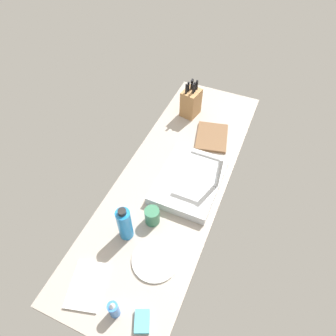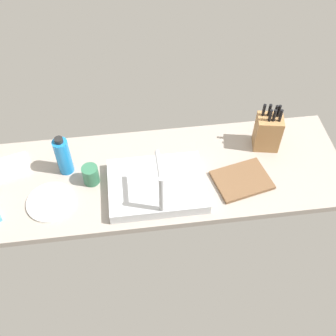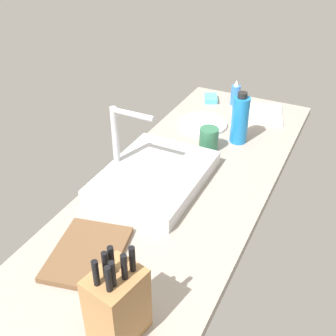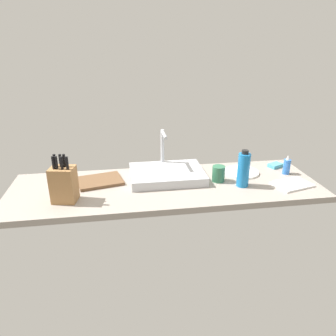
{
  "view_description": "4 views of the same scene",
  "coord_description": "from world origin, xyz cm",
  "px_view_note": "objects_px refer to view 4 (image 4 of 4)",
  "views": [
    {
      "loc": [
        99.89,
        38.64,
        137.92
      ],
      "look_at": [
        0.88,
        -4.11,
        9.51
      ],
      "focal_mm": 31.88,
      "sensor_mm": 36.0,
      "label": 1
    },
    {
      "loc": [
        11.94,
        127.28,
        160.93
      ],
      "look_at": [
        -3.83,
        4.1,
        11.88
      ],
      "focal_mm": 45.3,
      "sensor_mm": 36.0,
      "label": 2
    },
    {
      "loc": [
        -104.91,
        -48.97,
        90.83
      ],
      "look_at": [
        2.35,
        4.13,
        11.13
      ],
      "focal_mm": 44.71,
      "sensor_mm": 36.0,
      "label": 3
    },
    {
      "loc": [
        -24.54,
        -167.5,
        81.92
      ],
      "look_at": [
        1.62,
        2.23,
        13.15
      ],
      "focal_mm": 34.03,
      "sensor_mm": 36.0,
      "label": 4
    }
  ],
  "objects_px": {
    "coffee_mug": "(218,174)",
    "dish_sponge": "(275,165)",
    "cutting_board": "(100,181)",
    "dinner_plate": "(241,172)",
    "faucet": "(163,147)",
    "dish_towel": "(292,184)",
    "soap_bottle": "(287,166)",
    "sink_basin": "(167,174)",
    "knife_block": "(64,184)",
    "water_bottle": "(243,170)"
  },
  "relations": [
    {
      "from": "knife_block",
      "to": "cutting_board",
      "type": "bearing_deg",
      "value": 62.33
    },
    {
      "from": "soap_bottle",
      "to": "dish_towel",
      "type": "bearing_deg",
      "value": -106.1
    },
    {
      "from": "cutting_board",
      "to": "soap_bottle",
      "type": "bearing_deg",
      "value": -2.26
    },
    {
      "from": "soap_bottle",
      "to": "coffee_mug",
      "type": "height_order",
      "value": "soap_bottle"
    },
    {
      "from": "soap_bottle",
      "to": "dinner_plate",
      "type": "height_order",
      "value": "soap_bottle"
    },
    {
      "from": "knife_block",
      "to": "dish_sponge",
      "type": "height_order",
      "value": "knife_block"
    },
    {
      "from": "water_bottle",
      "to": "faucet",
      "type": "bearing_deg",
      "value": 144.44
    },
    {
      "from": "sink_basin",
      "to": "water_bottle",
      "type": "xyz_separation_m",
      "value": [
        0.42,
        -0.17,
        0.07
      ]
    },
    {
      "from": "cutting_board",
      "to": "water_bottle",
      "type": "height_order",
      "value": "water_bottle"
    },
    {
      "from": "water_bottle",
      "to": "dish_towel",
      "type": "distance_m",
      "value": 0.31
    },
    {
      "from": "coffee_mug",
      "to": "dish_sponge",
      "type": "xyz_separation_m",
      "value": [
        0.45,
        0.16,
        -0.04
      ]
    },
    {
      "from": "dish_sponge",
      "to": "coffee_mug",
      "type": "bearing_deg",
      "value": -159.86
    },
    {
      "from": "dish_towel",
      "to": "dinner_plate",
      "type": "bearing_deg",
      "value": 134.79
    },
    {
      "from": "faucet",
      "to": "dish_sponge",
      "type": "xyz_separation_m",
      "value": [
        0.75,
        -0.05,
        -0.15
      ]
    },
    {
      "from": "knife_block",
      "to": "soap_bottle",
      "type": "xyz_separation_m",
      "value": [
        1.33,
        0.17,
        -0.05
      ]
    },
    {
      "from": "faucet",
      "to": "knife_block",
      "type": "relative_size",
      "value": 1.05
    },
    {
      "from": "sink_basin",
      "to": "water_bottle",
      "type": "distance_m",
      "value": 0.46
    },
    {
      "from": "knife_block",
      "to": "dinner_plate",
      "type": "distance_m",
      "value": 1.08
    },
    {
      "from": "cutting_board",
      "to": "dish_towel",
      "type": "bearing_deg",
      "value": -10.91
    },
    {
      "from": "faucet",
      "to": "water_bottle",
      "type": "distance_m",
      "value": 0.52
    },
    {
      "from": "water_bottle",
      "to": "sink_basin",
      "type": "bearing_deg",
      "value": 157.58
    },
    {
      "from": "soap_bottle",
      "to": "dish_sponge",
      "type": "height_order",
      "value": "soap_bottle"
    },
    {
      "from": "sink_basin",
      "to": "coffee_mug",
      "type": "distance_m",
      "value": 0.31
    },
    {
      "from": "dinner_plate",
      "to": "dish_towel",
      "type": "height_order",
      "value": "same"
    },
    {
      "from": "cutting_board",
      "to": "coffee_mug",
      "type": "height_order",
      "value": "coffee_mug"
    },
    {
      "from": "soap_bottle",
      "to": "water_bottle",
      "type": "bearing_deg",
      "value": -159.18
    },
    {
      "from": "faucet",
      "to": "knife_block",
      "type": "xyz_separation_m",
      "value": [
        -0.57,
        -0.34,
        -0.06
      ]
    },
    {
      "from": "dish_towel",
      "to": "dish_sponge",
      "type": "height_order",
      "value": "dish_sponge"
    },
    {
      "from": "soap_bottle",
      "to": "dish_towel",
      "type": "distance_m",
      "value": 0.18
    },
    {
      "from": "soap_bottle",
      "to": "water_bottle",
      "type": "height_order",
      "value": "water_bottle"
    },
    {
      "from": "water_bottle",
      "to": "dinner_plate",
      "type": "height_order",
      "value": "water_bottle"
    },
    {
      "from": "sink_basin",
      "to": "dish_towel",
      "type": "xyz_separation_m",
      "value": [
        0.71,
        -0.21,
        -0.02
      ]
    },
    {
      "from": "dish_towel",
      "to": "coffee_mug",
      "type": "bearing_deg",
      "value": 163.15
    },
    {
      "from": "cutting_board",
      "to": "coffee_mug",
      "type": "xyz_separation_m",
      "value": [
        0.7,
        -0.09,
        0.04
      ]
    },
    {
      "from": "water_bottle",
      "to": "dish_sponge",
      "type": "bearing_deg",
      "value": 37.23
    },
    {
      "from": "sink_basin",
      "to": "cutting_board",
      "type": "xyz_separation_m",
      "value": [
        -0.4,
        0.0,
        -0.02
      ]
    },
    {
      "from": "cutting_board",
      "to": "dish_towel",
      "type": "relative_size",
      "value": 1.19
    },
    {
      "from": "cutting_board",
      "to": "dinner_plate",
      "type": "relative_size",
      "value": 1.15
    },
    {
      "from": "soap_bottle",
      "to": "dish_towel",
      "type": "relative_size",
      "value": 0.58
    },
    {
      "from": "dish_towel",
      "to": "water_bottle",
      "type": "bearing_deg",
      "value": 172.36
    },
    {
      "from": "faucet",
      "to": "soap_bottle",
      "type": "distance_m",
      "value": 0.79
    },
    {
      "from": "dinner_plate",
      "to": "knife_block",
      "type": "bearing_deg",
      "value": -168.04
    },
    {
      "from": "faucet",
      "to": "water_bottle",
      "type": "height_order",
      "value": "faucet"
    },
    {
      "from": "water_bottle",
      "to": "coffee_mug",
      "type": "xyz_separation_m",
      "value": [
        -0.12,
        0.08,
        -0.05
      ]
    },
    {
      "from": "faucet",
      "to": "dinner_plate",
      "type": "height_order",
      "value": "faucet"
    },
    {
      "from": "knife_block",
      "to": "dish_sponge",
      "type": "distance_m",
      "value": 1.35
    },
    {
      "from": "sink_basin",
      "to": "soap_bottle",
      "type": "bearing_deg",
      "value": -3.23
    },
    {
      "from": "knife_block",
      "to": "water_bottle",
      "type": "height_order",
      "value": "knife_block"
    },
    {
      "from": "soap_bottle",
      "to": "coffee_mug",
      "type": "xyz_separation_m",
      "value": [
        -0.46,
        -0.04,
        -0.01
      ]
    },
    {
      "from": "cutting_board",
      "to": "dinner_plate",
      "type": "distance_m",
      "value": 0.89
    }
  ]
}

